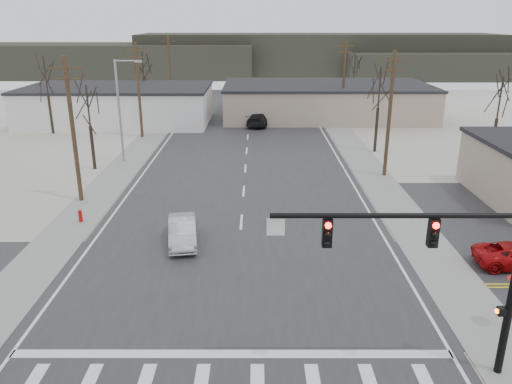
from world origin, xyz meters
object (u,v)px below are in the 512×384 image
at_px(sedan_crossing, 182,231).
at_px(car_far_a, 260,119).
at_px(car_far_b, 234,98).
at_px(fire_hydrant, 80,216).
at_px(traffic_signal_mast, 462,258).

relative_size(sedan_crossing, car_far_a, 0.76).
bearing_deg(sedan_crossing, car_far_b, 80.33).
bearing_deg(fire_hydrant, car_far_a, 68.92).
bearing_deg(fire_hydrant, traffic_signal_mast, -38.13).
distance_m(fire_hydrant, car_far_a, 32.33).
height_order(fire_hydrant, car_far_b, car_far_b).
xyz_separation_m(car_far_a, car_far_b, (-3.81, 16.28, -0.04)).
bearing_deg(traffic_signal_mast, fire_hydrant, 141.87).
relative_size(fire_hydrant, car_far_a, 0.15).
bearing_deg(car_far_a, traffic_signal_mast, 113.93).
xyz_separation_m(sedan_crossing, car_far_b, (0.89, 49.53, 0.07)).
bearing_deg(fire_hydrant, sedan_crossing, -24.03).
bearing_deg(car_far_b, car_far_a, -52.74).
distance_m(sedan_crossing, car_far_a, 33.58).
bearing_deg(fire_hydrant, car_far_b, 80.45).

